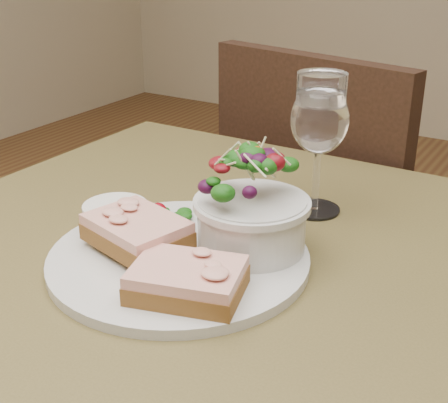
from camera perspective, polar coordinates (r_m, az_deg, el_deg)
The scene contains 9 objects.
cafe_table at distance 0.80m, azimuth -1.72°, elevation -11.03°, with size 0.80×0.80×0.75m.
chair_far at distance 1.50m, azimuth 10.61°, elevation -9.49°, with size 0.50×0.50×0.90m.
dinner_plate at distance 0.72m, azimuth -4.14°, elevation -5.17°, with size 0.30×0.30×0.01m, color silver.
sandwich_front at distance 0.64m, azimuth -3.39°, elevation -7.18°, with size 0.13×0.11×0.03m.
sandwich_back at distance 0.72m, azimuth -7.98°, elevation -2.69°, with size 0.13×0.11×0.03m.
ramekin at distance 0.77m, azimuth -9.87°, elevation -1.35°, with size 0.07×0.07×0.04m.
salad_bowl at distance 0.71m, azimuth 2.57°, elevation 0.05°, with size 0.12×0.12×0.13m.
garnish at distance 0.80m, azimuth -5.19°, elevation -1.08°, with size 0.05×0.04×0.02m.
wine_glass at distance 0.82m, azimuth 8.72°, elevation 7.05°, with size 0.08×0.08×0.18m.
Camera 1 is at (0.36, -0.55, 1.10)m, focal length 50.00 mm.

